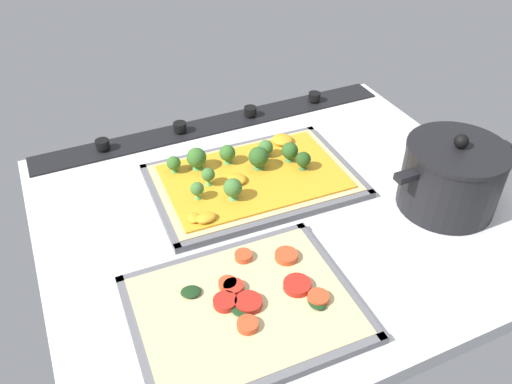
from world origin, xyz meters
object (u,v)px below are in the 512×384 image
Objects in this scene: broccoli_pizza at (250,175)px; veggie_pizza_back at (247,304)px; baking_tray_front at (254,182)px; baking_tray_back at (244,310)px; cooking_pot at (451,177)px.

veggie_pizza_back is at bearing 65.02° from broccoli_pizza.
broccoli_pizza is at bearing -114.98° from veggie_pizza_back.
baking_tray_front is 1.07× the size of broccoli_pizza.
baking_tray_back is (13.65, 26.92, 0.01)cm from baking_tray_front.
veggie_pizza_back reaches higher than baking_tray_back.
baking_tray_back is at bearing 63.12° from baking_tray_front.
baking_tray_front is 30.18cm from baking_tray_back.
baking_tray_back is 1.08× the size of veggie_pizza_back.
veggie_pizza_back is (12.72, 27.30, -0.79)cm from broccoli_pizza.
cooking_pot is at bearing -170.18° from baking_tray_back.
broccoli_pizza is at bearing -115.66° from baking_tray_back.
cooking_pot is (-42.00, -7.27, 5.75)cm from baking_tray_back.
baking_tray_front is at bearing -34.72° from cooking_pot.
veggie_pizza_back is 42.40cm from cooking_pot.
broccoli_pizza reaches higher than baking_tray_front.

